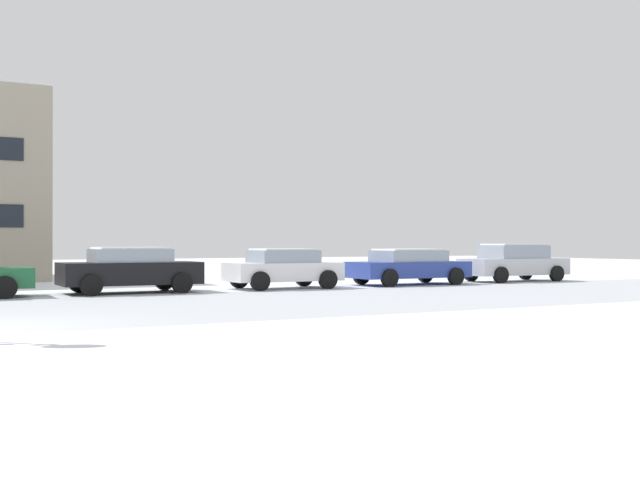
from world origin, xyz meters
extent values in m
cylinder|color=black|center=(1.09, 7.90, 0.32)|extent=(0.64, 0.22, 0.64)
cube|color=black|center=(4.82, 8.85, 0.61)|extent=(4.22, 1.83, 0.69)
cube|color=#8C99A8|center=(4.82, 8.85, 1.16)|extent=(2.33, 1.68, 0.41)
cube|color=white|center=(4.82, 8.85, 1.40)|extent=(2.11, 1.55, 0.06)
cylinder|color=black|center=(6.20, 9.77, 0.32)|extent=(0.64, 0.22, 0.64)
cylinder|color=black|center=(6.19, 7.92, 0.32)|extent=(0.64, 0.22, 0.64)
cylinder|color=black|center=(3.45, 9.78, 0.32)|extent=(0.64, 0.22, 0.64)
cylinder|color=black|center=(3.45, 7.93, 0.32)|extent=(0.64, 0.22, 0.64)
cube|color=white|center=(10.03, 8.70, 0.58)|extent=(3.86, 1.77, 0.62)
cube|color=#8C99A8|center=(10.03, 8.70, 1.10)|extent=(2.12, 1.62, 0.42)
cube|color=white|center=(10.03, 8.70, 1.34)|extent=(1.93, 1.50, 0.06)
cylinder|color=black|center=(11.28, 9.59, 0.32)|extent=(0.64, 0.22, 0.64)
cylinder|color=black|center=(11.28, 7.80, 0.32)|extent=(0.64, 0.22, 0.64)
cylinder|color=black|center=(8.78, 9.60, 0.32)|extent=(0.64, 0.22, 0.64)
cylinder|color=black|center=(8.77, 7.80, 0.32)|extent=(0.64, 0.22, 0.64)
cube|color=#283D93|center=(15.23, 8.74, 0.57)|extent=(4.53, 1.89, 0.59)
cube|color=#8C99A8|center=(15.23, 8.74, 1.07)|extent=(2.49, 1.74, 0.42)
cube|color=white|center=(15.23, 8.74, 1.31)|extent=(2.26, 1.61, 0.06)
cylinder|color=black|center=(16.71, 9.69, 0.32)|extent=(0.64, 0.22, 0.64)
cylinder|color=black|center=(16.70, 7.77, 0.32)|extent=(0.64, 0.22, 0.64)
cylinder|color=black|center=(13.77, 9.70, 0.32)|extent=(0.64, 0.22, 0.64)
cylinder|color=black|center=(13.76, 7.78, 0.32)|extent=(0.64, 0.22, 0.64)
cube|color=silver|center=(20.44, 8.77, 0.60)|extent=(4.52, 1.76, 0.66)
cube|color=#8C99A8|center=(20.44, 8.77, 1.20)|extent=(2.49, 1.61, 0.54)
cube|color=white|center=(20.44, 8.77, 1.50)|extent=(2.26, 1.49, 0.06)
cylinder|color=black|center=(21.91, 9.65, 0.32)|extent=(0.64, 0.22, 0.64)
cylinder|color=black|center=(21.91, 7.87, 0.32)|extent=(0.64, 0.22, 0.64)
cylinder|color=black|center=(18.98, 9.66, 0.32)|extent=(0.64, 0.22, 0.64)
cylinder|color=black|center=(18.97, 7.88, 0.32)|extent=(0.64, 0.22, 0.64)
camera|label=1|loc=(-1.39, -15.15, 1.55)|focal=43.46mm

